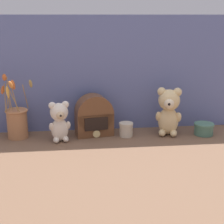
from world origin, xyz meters
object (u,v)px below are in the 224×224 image
at_px(flower_vase, 17,120).
at_px(decorative_tin_short, 126,129).
at_px(decorative_tin_tall, 204,129).
at_px(teddy_bear_large, 169,110).
at_px(teddy_bear_medium, 60,121).
at_px(vintage_radio, 94,117).

relative_size(flower_vase, decorative_tin_short, 4.57).
bearing_deg(decorative_tin_tall, teddy_bear_large, 174.07).
height_order(teddy_bear_medium, decorative_tin_short, teddy_bear_medium).
bearing_deg(teddy_bear_medium, decorative_tin_tall, 1.07).
height_order(teddy_bear_large, teddy_bear_medium, teddy_bear_large).
relative_size(teddy_bear_large, teddy_bear_medium, 1.25).
distance_m(teddy_bear_medium, decorative_tin_tall, 0.80).
relative_size(teddy_bear_large, decorative_tin_short, 3.43).
relative_size(teddy_bear_medium, vintage_radio, 0.94).
distance_m(flower_vase, decorative_tin_tall, 1.04).
xyz_separation_m(flower_vase, vintage_radio, (0.42, 0.00, 0.01)).
relative_size(vintage_radio, decorative_tin_tall, 2.07).
relative_size(decorative_tin_tall, decorative_tin_short, 1.42).
bearing_deg(decorative_tin_tall, vintage_radio, 174.24).
relative_size(vintage_radio, decorative_tin_short, 2.94).
bearing_deg(flower_vase, teddy_bear_large, -2.77).
bearing_deg(teddy_bear_large, flower_vase, 177.23).
bearing_deg(teddy_bear_medium, flower_vase, 161.93).
xyz_separation_m(teddy_bear_large, decorative_tin_tall, (0.20, -0.02, -0.11)).
bearing_deg(teddy_bear_large, teddy_bear_medium, -176.58).
distance_m(teddy_bear_large, flower_vase, 0.83).
height_order(flower_vase, decorative_tin_tall, flower_vase).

